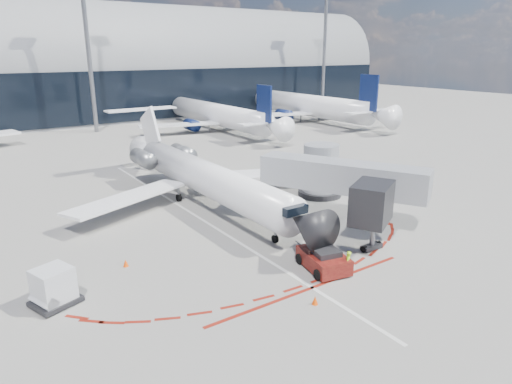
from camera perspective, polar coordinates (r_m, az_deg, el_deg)
ground at (r=35.23m, az=-5.41°, el=-4.29°), size 260.00×260.00×0.00m
apron_centerline at (r=36.88m, az=-6.94°, el=-3.33°), size 0.25×40.00×0.01m
apron_stop_bar at (r=26.69m, az=7.04°, el=-11.78°), size 14.00×0.25×0.01m
terminal_building at (r=95.14m, az=-25.64°, el=13.01°), size 150.00×24.15×24.00m
jet_bridge at (r=37.58m, az=9.91°, el=1.75°), size 10.03×15.20×4.90m
light_mast_centre at (r=79.51m, az=-20.19°, el=15.99°), size 0.70×0.70×25.00m
light_mast_east at (r=104.38m, az=8.54°, el=16.89°), size 0.70×0.70×25.00m
regional_jet at (r=40.12m, az=-6.90°, el=2.11°), size 24.19×29.83×7.47m
pushback_tug at (r=28.60m, az=8.46°, el=-8.37°), size 2.89×5.51×1.40m
ramp_worker at (r=28.01m, az=11.38°, el=-8.75°), size 0.68×0.63×1.56m
uld_container at (r=26.65m, az=-23.96°, el=-10.81°), size 2.72×2.51×2.09m
safety_cone_left at (r=29.90m, az=-15.98°, el=-8.52°), size 0.34×0.34×0.47m
safety_cone_right at (r=25.05m, az=7.38°, el=-13.27°), size 0.34×0.34×0.48m
bg_airliner_1 at (r=77.63m, az=-4.93°, el=11.49°), size 31.83×33.71×10.30m
bg_airliner_2 at (r=88.81m, az=6.44°, el=12.57°), size 35.59×37.68×11.51m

